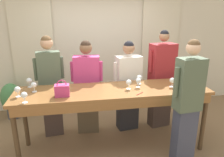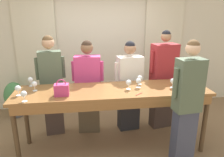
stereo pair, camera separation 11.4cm
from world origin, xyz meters
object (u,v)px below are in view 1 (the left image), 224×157
Objects in this scene: handbag at (62,90)px; potted_plant at (11,99)px; wine_glass_front_mid at (34,85)px; wine_glass_center_right at (24,95)px; guest_pink_top at (87,87)px; wine_glass_front_right at (191,78)px; host_pouring at (187,105)px; guest_cream_sweater at (128,86)px; wine_glass_center_mid at (138,81)px; wine_glass_back_mid at (129,83)px; wine_glass_front_left at (172,81)px; wine_glass_back_left at (139,78)px; tasting_bar at (113,96)px; wine_bottle at (192,85)px; wine_glass_back_right at (17,90)px; guest_striped_shirt at (161,80)px; wine_glass_center_left at (29,81)px; guest_olive_jacket at (50,85)px.

handbag is 0.32× the size of potted_plant.
potted_plant is at bearing 119.39° from wine_glass_front_mid.
guest_pink_top is (0.86, 0.89, -0.26)m from wine_glass_center_right.
host_pouring reaches higher than wine_glass_front_right.
wine_glass_front_mid is at bearing -162.37° from guest_cream_sweater.
guest_cream_sweater is at bearing 92.59° from wine_glass_center_mid.
wine_glass_center_right is (-0.48, -0.15, 0.02)m from handbag.
wine_glass_back_mid is at bearing 7.04° from handbag.
wine_glass_front_left is 1.00× the size of wine_glass_back_left.
host_pouring reaches higher than guest_pink_top.
wine_glass_front_right is (2.47, -0.06, 0.00)m from wine_glass_front_mid.
tasting_bar is 19.85× the size of wine_glass_front_left.
guest_pink_top is at bearing 153.60° from wine_glass_back_left.
wine_bottle reaches higher than wine_glass_back_right.
wine_glass_back_left is 0.51m from guest_cream_sweater.
wine_glass_front_mid is 1.58m from wine_glass_center_mid.
wine_glass_center_mid is 0.99m from guest_pink_top.
potted_plant is at bearing 143.32° from tasting_bar.
wine_bottle reaches higher than potted_plant.
wine_glass_center_mid is 0.63m from guest_cream_sweater.
potted_plant is at bearing 164.80° from guest_striped_shirt.
guest_pink_top is at bearing -27.35° from potted_plant.
wine_glass_front_left is 2.24m from wine_glass_center_left.
wine_glass_front_right is (0.19, 0.36, -0.01)m from wine_bottle.
wine_glass_front_right is at bearing -63.11° from guest_striped_shirt.
guest_pink_top is at bearing 148.45° from wine_bottle.
wine_glass_back_right is 0.09× the size of guest_pink_top.
wine_glass_center_left is at bearing 175.24° from wine_glass_back_left.
wine_bottle is at bearing -26.28° from wine_glass_center_mid.
wine_glass_back_left is (1.64, 0.08, 0.00)m from wine_glass_front_mid.
wine_glass_center_right is 1.94m from potted_plant.
tasting_bar is at bearing 1.75° from wine_glass_back_right.
wine_glass_back_mid is 0.90m from guest_pink_top.
guest_cream_sweater reaches higher than wine_glass_back_left.
wine_glass_front_right is at bearing 2.32° from wine_glass_back_right.
wine_bottle is 2.32m from wine_glass_front_mid.
wine_glass_center_right is at bearing -104.65° from guest_olive_jacket.
wine_glass_front_right is 1.00× the size of wine_glass_back_right.
guest_cream_sweater is (1.61, 0.89, -0.28)m from wine_glass_center_right.
tasting_bar is 1.59× the size of guest_striped_shirt.
wine_bottle is 2.15× the size of wine_glass_center_right.
wine_glass_front_mid and wine_glass_back_left have the same top height.
wine_bottle reaches higher than wine_glass_center_mid.
guest_striped_shirt reaches higher than guest_pink_top.
host_pouring reaches higher than wine_glass_front_mid.
wine_glass_center_mid is (-0.53, 0.08, -0.00)m from wine_glass_front_left.
wine_glass_front_mid is 0.40m from wine_glass_center_right.
wine_glass_back_right is at bearing 174.26° from wine_bottle.
guest_cream_sweater reaches higher than wine_glass_center_left.
wine_glass_center_left is 2.32m from guest_striped_shirt.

